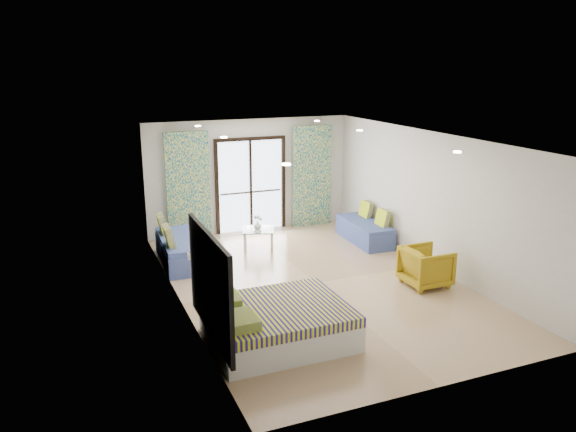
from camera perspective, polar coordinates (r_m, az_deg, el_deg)
name	(u,v)px	position (r m, az deg, el deg)	size (l,w,h in m)	color
floor	(315,283)	(10.56, 2.80, -6.81)	(5.00, 7.50, 0.01)	tan
ceiling	(317,138)	(9.86, 3.00, 7.87)	(5.00, 7.50, 0.01)	silver
wall_back	(250,176)	(13.52, -3.87, 4.11)	(5.00, 0.01, 2.70)	silver
wall_front	(448,288)	(7.09, 15.95, -7.06)	(5.00, 0.01, 2.70)	silver
wall_left	(178,228)	(9.38, -11.08, -1.24)	(0.01, 7.50, 2.70)	silver
wall_right	(431,201)	(11.39, 14.37, 1.51)	(0.01, 7.50, 2.70)	silver
balcony_door	(251,180)	(13.52, -3.83, 3.71)	(1.76, 0.08, 2.28)	black
balcony_rail	(251,192)	(13.59, -3.81, 2.44)	(1.52, 0.03, 0.04)	#595451
curtain_left	(188,186)	(12.98, -10.12, 2.97)	(1.00, 0.10, 2.50)	white
curtain_right	(312,176)	(13.94, 2.44, 4.05)	(1.00, 0.10, 2.50)	white
downlight_a	(286,164)	(7.50, -0.19, 5.28)	(0.12, 0.12, 0.02)	#FFE0B2
downlight_b	(457,152)	(8.92, 16.82, 6.25)	(0.12, 0.12, 0.02)	#FFE0B2
downlight_c	(224,137)	(10.31, -6.54, 7.95)	(0.12, 0.12, 0.02)	#FFE0B2
downlight_d	(360,130)	(11.39, 7.29, 8.63)	(0.12, 0.12, 0.02)	#FFE0B2
downlight_e	(198,126)	(12.23, -9.15, 9.02)	(0.12, 0.12, 0.02)	#FFE0B2
downlight_f	(317,121)	(13.15, 2.96, 9.63)	(0.12, 0.12, 0.02)	#FFE0B2
headboard	(210,284)	(7.79, -7.95, -6.90)	(0.06, 2.10, 1.50)	black
switch_plate	(189,256)	(8.93, -10.04, -4.05)	(0.02, 0.10, 0.10)	silver
bed	(277,323)	(8.37, -1.12, -10.81)	(2.00, 1.64, 0.69)	silver
daybed_left	(179,249)	(11.70, -11.01, -3.31)	(0.81, 1.94, 0.94)	#3C4D8F
daybed_right	(365,230)	(12.96, 7.82, -1.46)	(0.74, 1.73, 0.84)	#3C4D8F
coffee_table	(258,231)	(12.35, -3.04, -1.54)	(0.86, 0.86, 0.77)	silver
vase	(257,225)	(12.29, -3.12, -0.96)	(0.18, 0.18, 0.18)	white
armchair	(426,265)	(10.62, 13.85, -4.83)	(0.77, 0.73, 0.80)	#AA8A16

